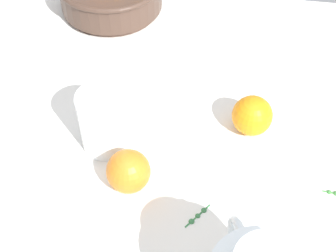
# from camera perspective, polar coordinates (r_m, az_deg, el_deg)

# --- Properties ---
(ground_plane) EXTENTS (1.31, 0.98, 0.03)m
(ground_plane) POSITION_cam_1_polar(r_m,az_deg,el_deg) (0.92, -1.09, -2.32)
(ground_plane) COLOR white
(juice_glass) EXTENTS (0.09, 0.09, 0.12)m
(juice_glass) POSITION_cam_1_polar(r_m,az_deg,el_deg) (0.87, -7.32, 0.37)
(juice_glass) COLOR white
(juice_glass) RESTS_ON ground_plane
(loose_orange_0) EXTENTS (0.08, 0.08, 0.08)m
(loose_orange_0) POSITION_cam_1_polar(r_m,az_deg,el_deg) (0.82, -4.65, -5.29)
(loose_orange_0) COLOR orange
(loose_orange_0) RESTS_ON ground_plane
(loose_orange_3) EXTENTS (0.08, 0.08, 0.08)m
(loose_orange_3) POSITION_cam_1_polar(r_m,az_deg,el_deg) (0.91, 9.80, 1.21)
(loose_orange_3) COLOR orange
(loose_orange_3) RESTS_ON ground_plane
(herb_sprig_1) EXTENTS (0.04, 0.05, 0.01)m
(herb_sprig_1) POSITION_cam_1_polar(r_m,az_deg,el_deg) (0.81, 3.47, -10.38)
(herb_sprig_1) COLOR #33703F
(herb_sprig_1) RESTS_ON ground_plane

